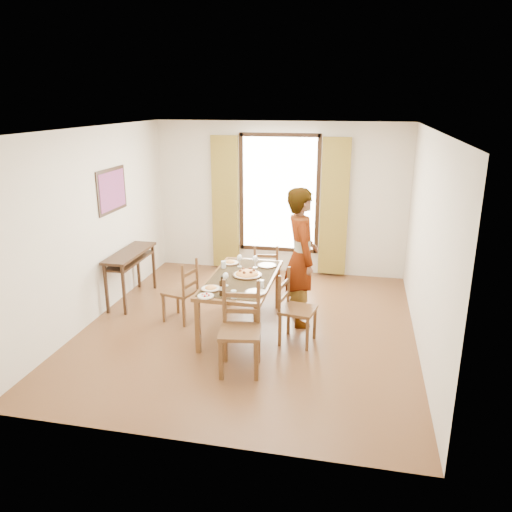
% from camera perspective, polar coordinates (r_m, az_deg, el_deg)
% --- Properties ---
extents(ground, '(5.00, 5.00, 0.00)m').
position_cam_1_polar(ground, '(7.06, -0.78, -8.15)').
color(ground, '#4C2B17').
rests_on(ground, ground).
extents(room_shell, '(4.60, 5.10, 2.74)m').
position_cam_1_polar(room_shell, '(6.66, -0.63, 4.37)').
color(room_shell, beige).
rests_on(room_shell, ground).
extents(console_table, '(0.38, 1.20, 0.80)m').
position_cam_1_polar(console_table, '(7.98, -14.20, -0.32)').
color(console_table, '#332011').
rests_on(console_table, ground).
extents(dining_table, '(0.87, 1.70, 0.76)m').
position_cam_1_polar(dining_table, '(6.77, -1.66, -2.97)').
color(dining_table, brown).
rests_on(dining_table, ground).
extents(chair_west, '(0.49, 0.49, 0.91)m').
position_cam_1_polar(chair_west, '(7.19, -8.43, -4.17)').
color(chair_west, brown).
rests_on(chair_west, ground).
extents(chair_north, '(0.45, 0.45, 0.91)m').
position_cam_1_polar(chair_north, '(7.92, 1.19, -1.92)').
color(chair_north, brown).
rests_on(chair_north, ground).
extents(chair_south, '(0.53, 0.53, 1.06)m').
position_cam_1_polar(chair_south, '(5.83, -1.80, -8.58)').
color(chair_south, brown).
rests_on(chair_south, ground).
extents(chair_east, '(0.49, 0.49, 0.96)m').
position_cam_1_polar(chair_east, '(6.50, 4.52, -6.20)').
color(chair_east, brown).
rests_on(chair_east, ground).
extents(man, '(0.98, 0.88, 1.94)m').
position_cam_1_polar(man, '(6.90, 5.19, -0.14)').
color(man, '#96999E').
rests_on(man, ground).
extents(plate_sw, '(0.27, 0.27, 0.05)m').
position_cam_1_polar(plate_sw, '(6.33, -5.19, -3.60)').
color(plate_sw, silver).
rests_on(plate_sw, dining_table).
extents(plate_se, '(0.27, 0.27, 0.05)m').
position_cam_1_polar(plate_se, '(6.19, -0.04, -4.03)').
color(plate_se, silver).
rests_on(plate_se, dining_table).
extents(plate_nw, '(0.27, 0.27, 0.05)m').
position_cam_1_polar(plate_nw, '(7.30, -2.95, -0.66)').
color(plate_nw, silver).
rests_on(plate_nw, dining_table).
extents(plate_ne, '(0.27, 0.27, 0.05)m').
position_cam_1_polar(plate_ne, '(7.18, 1.28, -0.95)').
color(plate_ne, silver).
rests_on(plate_ne, dining_table).
extents(pasta_platter, '(0.40, 0.40, 0.10)m').
position_cam_1_polar(pasta_platter, '(6.78, -1.02, -1.88)').
color(pasta_platter, '#BE4418').
rests_on(pasta_platter, dining_table).
extents(caprese_plate, '(0.20, 0.20, 0.04)m').
position_cam_1_polar(caprese_plate, '(6.11, -5.76, -4.48)').
color(caprese_plate, silver).
rests_on(caprese_plate, dining_table).
extents(wine_glass_a, '(0.08, 0.08, 0.18)m').
position_cam_1_polar(wine_glass_a, '(6.42, -3.49, -2.65)').
color(wine_glass_a, white).
rests_on(wine_glass_a, dining_table).
extents(wine_glass_b, '(0.08, 0.08, 0.18)m').
position_cam_1_polar(wine_glass_b, '(7.08, -0.10, -0.65)').
color(wine_glass_b, white).
rests_on(wine_glass_b, dining_table).
extents(wine_glass_c, '(0.08, 0.08, 0.18)m').
position_cam_1_polar(wine_glass_c, '(7.13, -1.89, -0.54)').
color(wine_glass_c, white).
rests_on(wine_glass_c, dining_table).
extents(tumbler_a, '(0.07, 0.07, 0.10)m').
position_cam_1_polar(tumbler_a, '(6.36, 0.62, -3.20)').
color(tumbler_a, silver).
rests_on(tumbler_a, dining_table).
extents(tumbler_b, '(0.07, 0.07, 0.10)m').
position_cam_1_polar(tumbler_b, '(7.11, -3.73, -0.97)').
color(tumbler_b, silver).
rests_on(tumbler_b, dining_table).
extents(tumbler_c, '(0.07, 0.07, 0.10)m').
position_cam_1_polar(tumbler_c, '(6.03, -2.57, -4.41)').
color(tumbler_c, silver).
rests_on(tumbler_c, dining_table).
extents(wine_bottle, '(0.07, 0.07, 0.25)m').
position_cam_1_polar(wine_bottle, '(6.10, -3.92, -3.42)').
color(wine_bottle, black).
rests_on(wine_bottle, dining_table).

